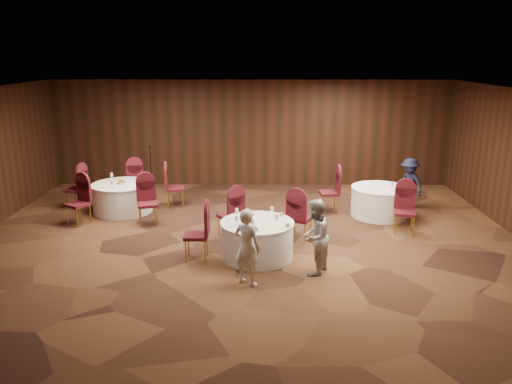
{
  "coord_description": "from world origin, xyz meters",
  "views": [
    {
      "loc": [
        0.31,
        -10.04,
        3.97
      ],
      "look_at": [
        0.2,
        0.2,
        1.1
      ],
      "focal_mm": 35.0,
      "sensor_mm": 36.0,
      "label": 1
    }
  ],
  "objects_px": {
    "mic_stand": "(152,183)",
    "man_c": "(409,183)",
    "table_left": "(123,197)",
    "table_right": "(380,201)",
    "table_main": "(257,239)",
    "woman_b": "(315,237)",
    "woman_a": "(247,247)"
  },
  "relations": [
    {
      "from": "mic_stand",
      "to": "man_c",
      "type": "height_order",
      "value": "mic_stand"
    },
    {
      "from": "table_left",
      "to": "table_right",
      "type": "relative_size",
      "value": 1.06
    },
    {
      "from": "table_main",
      "to": "mic_stand",
      "type": "distance_m",
      "value": 5.18
    },
    {
      "from": "table_left",
      "to": "mic_stand",
      "type": "bearing_deg",
      "value": 69.07
    },
    {
      "from": "table_right",
      "to": "woman_b",
      "type": "bearing_deg",
      "value": -120.23
    },
    {
      "from": "table_left",
      "to": "woman_a",
      "type": "distance_m",
      "value": 5.35
    },
    {
      "from": "man_c",
      "to": "table_left",
      "type": "bearing_deg",
      "value": -118.51
    },
    {
      "from": "table_left",
      "to": "woman_a",
      "type": "height_order",
      "value": "woman_a"
    },
    {
      "from": "table_right",
      "to": "table_left",
      "type": "bearing_deg",
      "value": 177.48
    },
    {
      "from": "woman_b",
      "to": "man_c",
      "type": "xyz_separation_m",
      "value": [
        2.89,
        4.1,
        -0.05
      ]
    },
    {
      "from": "mic_stand",
      "to": "woman_b",
      "type": "xyz_separation_m",
      "value": [
        4.06,
        -4.97,
        0.29
      ]
    },
    {
      "from": "woman_a",
      "to": "man_c",
      "type": "distance_m",
      "value": 6.15
    },
    {
      "from": "table_main",
      "to": "table_right",
      "type": "distance_m",
      "value": 4.05
    },
    {
      "from": "table_left",
      "to": "mic_stand",
      "type": "xyz_separation_m",
      "value": [
        0.49,
        1.27,
        0.05
      ]
    },
    {
      "from": "table_main",
      "to": "table_left",
      "type": "distance_m",
      "value": 4.57
    },
    {
      "from": "mic_stand",
      "to": "woman_a",
      "type": "height_order",
      "value": "mic_stand"
    },
    {
      "from": "mic_stand",
      "to": "woman_b",
      "type": "bearing_deg",
      "value": -50.75
    },
    {
      "from": "table_right",
      "to": "man_c",
      "type": "distance_m",
      "value": 1.17
    },
    {
      "from": "table_main",
      "to": "woman_b",
      "type": "distance_m",
      "value": 1.34
    },
    {
      "from": "mic_stand",
      "to": "woman_a",
      "type": "relative_size",
      "value": 1.06
    },
    {
      "from": "man_c",
      "to": "table_main",
      "type": "bearing_deg",
      "value": -81.35
    },
    {
      "from": "table_left",
      "to": "man_c",
      "type": "distance_m",
      "value": 7.46
    },
    {
      "from": "woman_a",
      "to": "man_c",
      "type": "bearing_deg",
      "value": -100.32
    },
    {
      "from": "table_main",
      "to": "table_right",
      "type": "height_order",
      "value": "same"
    },
    {
      "from": "table_main",
      "to": "man_c",
      "type": "height_order",
      "value": "man_c"
    },
    {
      "from": "table_left",
      "to": "table_right",
      "type": "bearing_deg",
      "value": -2.52
    },
    {
      "from": "table_left",
      "to": "man_c",
      "type": "height_order",
      "value": "man_c"
    },
    {
      "from": "table_left",
      "to": "mic_stand",
      "type": "relative_size",
      "value": 1.02
    },
    {
      "from": "mic_stand",
      "to": "man_c",
      "type": "relative_size",
      "value": 1.12
    },
    {
      "from": "table_right",
      "to": "woman_a",
      "type": "bearing_deg",
      "value": -129.58
    },
    {
      "from": "table_main",
      "to": "mic_stand",
      "type": "relative_size",
      "value": 0.99
    },
    {
      "from": "woman_a",
      "to": "man_c",
      "type": "xyz_separation_m",
      "value": [
        4.12,
        4.57,
        -0.04
      ]
    }
  ]
}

